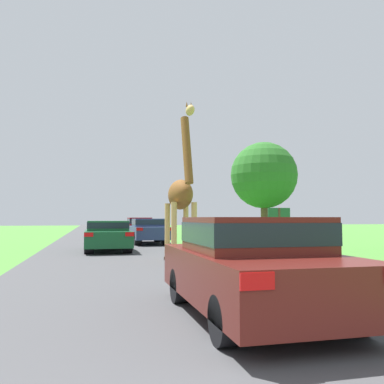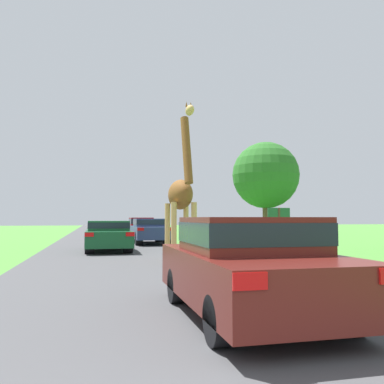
{
  "view_description": "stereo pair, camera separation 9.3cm",
  "coord_description": "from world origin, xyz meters",
  "px_view_note": "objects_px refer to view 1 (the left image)",
  "views": [
    {
      "loc": [
        -1.17,
        -0.66,
        1.41
      ],
      "look_at": [
        2.04,
        12.37,
        2.27
      ],
      "focal_mm": 38.0,
      "sensor_mm": 36.0,
      "label": 1
    },
    {
      "loc": [
        -1.08,
        -0.68,
        1.41
      ],
      "look_at": [
        2.04,
        12.37,
        2.27
      ],
      "focal_mm": 38.0,
      "sensor_mm": 36.0,
      "label": 2
    }
  ],
  "objects_px": {
    "car_queue_right": "(139,227)",
    "car_far_ahead": "(148,230)",
    "giraffe_near_road": "(181,195)",
    "car_queue_left": "(107,235)",
    "sign_post": "(279,225)",
    "car_lead_maroon": "(253,264)",
    "tree_right_cluster": "(264,176)"
  },
  "relations": [
    {
      "from": "car_queue_right",
      "to": "car_queue_left",
      "type": "distance_m",
      "value": 11.72
    },
    {
      "from": "car_queue_right",
      "to": "car_far_ahead",
      "type": "height_order",
      "value": "car_queue_right"
    },
    {
      "from": "car_far_ahead",
      "to": "sign_post",
      "type": "bearing_deg",
      "value": -78.6
    },
    {
      "from": "car_far_ahead",
      "to": "sign_post",
      "type": "xyz_separation_m",
      "value": [
        2.32,
        -11.49,
        0.44
      ]
    },
    {
      "from": "tree_right_cluster",
      "to": "car_queue_right",
      "type": "bearing_deg",
      "value": -165.83
    },
    {
      "from": "car_queue_left",
      "to": "tree_right_cluster",
      "type": "distance_m",
      "value": 20.06
    },
    {
      "from": "giraffe_near_road",
      "to": "car_queue_left",
      "type": "height_order",
      "value": "giraffe_near_road"
    },
    {
      "from": "car_lead_maroon",
      "to": "car_queue_right",
      "type": "relative_size",
      "value": 0.87
    },
    {
      "from": "car_queue_right",
      "to": "tree_right_cluster",
      "type": "distance_m",
      "value": 12.0
    },
    {
      "from": "car_lead_maroon",
      "to": "car_queue_right",
      "type": "height_order",
      "value": "car_queue_right"
    },
    {
      "from": "car_lead_maroon",
      "to": "tree_right_cluster",
      "type": "xyz_separation_m",
      "value": [
        11.92,
        26.44,
        4.29
      ]
    },
    {
      "from": "giraffe_near_road",
      "to": "sign_post",
      "type": "xyz_separation_m",
      "value": [
        2.56,
        -1.88,
        -0.96
      ]
    },
    {
      "from": "car_queue_right",
      "to": "sign_post",
      "type": "bearing_deg",
      "value": -83.55
    },
    {
      "from": "car_queue_right",
      "to": "car_far_ahead",
      "type": "relative_size",
      "value": 0.99
    },
    {
      "from": "car_queue_right",
      "to": "sign_post",
      "type": "relative_size",
      "value": 2.66
    },
    {
      "from": "sign_post",
      "to": "car_queue_left",
      "type": "bearing_deg",
      "value": 124.82
    },
    {
      "from": "car_far_ahead",
      "to": "tree_right_cluster",
      "type": "relative_size",
      "value": 0.58
    },
    {
      "from": "car_far_ahead",
      "to": "tree_right_cluster",
      "type": "xyz_separation_m",
      "value": [
        11.14,
        9.44,
        4.28
      ]
    },
    {
      "from": "tree_right_cluster",
      "to": "sign_post",
      "type": "relative_size",
      "value": 4.6
    },
    {
      "from": "tree_right_cluster",
      "to": "car_queue_left",
      "type": "bearing_deg",
      "value": -133.7
    },
    {
      "from": "car_queue_right",
      "to": "sign_post",
      "type": "height_order",
      "value": "sign_post"
    },
    {
      "from": "car_lead_maroon",
      "to": "car_far_ahead",
      "type": "distance_m",
      "value": 17.01
    },
    {
      "from": "car_lead_maroon",
      "to": "car_queue_right",
      "type": "bearing_deg",
      "value": 87.49
    },
    {
      "from": "car_queue_left",
      "to": "car_far_ahead",
      "type": "height_order",
      "value": "car_far_ahead"
    },
    {
      "from": "car_queue_right",
      "to": "car_queue_left",
      "type": "xyz_separation_m",
      "value": [
        -2.65,
        -11.41,
        -0.08
      ]
    },
    {
      "from": "car_queue_right",
      "to": "tree_right_cluster",
      "type": "relative_size",
      "value": 0.58
    },
    {
      "from": "car_queue_right",
      "to": "tree_right_cluster",
      "type": "xyz_separation_m",
      "value": [
        10.88,
        2.75,
        4.27
      ]
    },
    {
      "from": "car_far_ahead",
      "to": "car_queue_left",
      "type": "bearing_deg",
      "value": -116.91
    },
    {
      "from": "car_queue_left",
      "to": "tree_right_cluster",
      "type": "relative_size",
      "value": 0.5
    },
    {
      "from": "car_lead_maroon",
      "to": "tree_right_cluster",
      "type": "height_order",
      "value": "tree_right_cluster"
    },
    {
      "from": "car_queue_right",
      "to": "tree_right_cluster",
      "type": "bearing_deg",
      "value": 14.17
    },
    {
      "from": "car_queue_left",
      "to": "car_far_ahead",
      "type": "relative_size",
      "value": 0.86
    }
  ]
}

